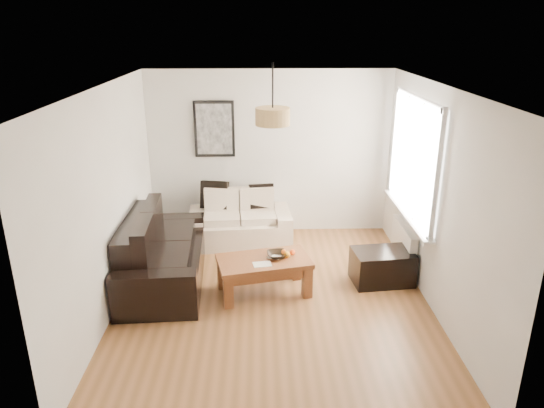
{
  "coord_description": "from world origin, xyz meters",
  "views": [
    {
      "loc": [
        -0.15,
        -5.43,
        3.25
      ],
      "look_at": [
        0.0,
        0.6,
        1.05
      ],
      "focal_mm": 33.02,
      "sensor_mm": 36.0,
      "label": 1
    }
  ],
  "objects_px": {
    "loveseat_cream": "(240,218)",
    "ottoman": "(382,267)",
    "sofa_leather": "(163,250)",
    "coffee_table": "(264,276)"
  },
  "relations": [
    {
      "from": "loveseat_cream",
      "to": "coffee_table",
      "type": "height_order",
      "value": "loveseat_cream"
    },
    {
      "from": "loveseat_cream",
      "to": "ottoman",
      "type": "xyz_separation_m",
      "value": [
        1.92,
        -1.35,
        -0.16
      ]
    },
    {
      "from": "ottoman",
      "to": "coffee_table",
      "type": "bearing_deg",
      "value": -171.47
    },
    {
      "from": "sofa_leather",
      "to": "loveseat_cream",
      "type": "bearing_deg",
      "value": -41.08
    },
    {
      "from": "sofa_leather",
      "to": "coffee_table",
      "type": "relative_size",
      "value": 1.78
    },
    {
      "from": "loveseat_cream",
      "to": "coffee_table",
      "type": "relative_size",
      "value": 1.36
    },
    {
      "from": "ottoman",
      "to": "loveseat_cream",
      "type": "bearing_deg",
      "value": 144.82
    },
    {
      "from": "loveseat_cream",
      "to": "ottoman",
      "type": "bearing_deg",
      "value": -39.56
    },
    {
      "from": "sofa_leather",
      "to": "ottoman",
      "type": "height_order",
      "value": "sofa_leather"
    },
    {
      "from": "ottoman",
      "to": "sofa_leather",
      "type": "bearing_deg",
      "value": 177.77
    }
  ]
}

